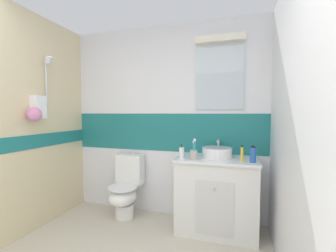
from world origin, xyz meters
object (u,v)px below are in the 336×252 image
toilet (126,188)px  mouthwash_bottle (253,155)px  toothpaste_tube_upright (242,154)px  sink_basin (217,152)px  soap_dispenser (182,153)px  toothbrush_cup (194,154)px

toilet → mouthwash_bottle: (1.54, -0.16, 0.56)m
toothpaste_tube_upright → sink_basin: bearing=149.7°
sink_basin → toothpaste_tube_upright: size_ratio=2.24×
toilet → mouthwash_bottle: 1.64m
toilet → soap_dispenser: size_ratio=4.99×
sink_basin → mouthwash_bottle: bearing=-24.8°
toothpaste_tube_upright → soap_dispenser: bearing=-178.0°
sink_basin → soap_dispenser: (-0.37, -0.18, 0.00)m
toothbrush_cup → sink_basin: bearing=39.1°
mouthwash_bottle → toothpaste_tube_upright: bearing=171.4°
sink_basin → soap_dispenser: 0.42m
soap_dispenser → mouthwash_bottle: mouthwash_bottle is taller
sink_basin → toilet: (-1.16, -0.02, -0.54)m
sink_basin → toilet: sink_basin is taller
toothbrush_cup → mouthwash_bottle: (0.61, 0.02, 0.02)m
toothbrush_cup → mouthwash_bottle: toothbrush_cup is taller
sink_basin → mouthwash_bottle: 0.41m
toilet → toothbrush_cup: toothbrush_cup is taller
toilet → toothbrush_cup: (0.93, -0.17, 0.54)m
toilet → soap_dispenser: (0.79, -0.16, 0.54)m
toothbrush_cup → toothpaste_tube_upright: bearing=3.9°
toilet → mouthwash_bottle: mouthwash_bottle is taller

